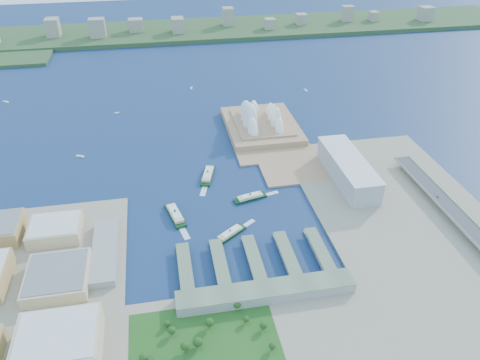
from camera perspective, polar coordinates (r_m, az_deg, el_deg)
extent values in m
plane|color=#0F2548|center=(635.94, -0.98, -5.63)|extent=(3000.00, 3000.00, 0.00)
cube|color=gray|center=(576.34, -25.10, -14.20)|extent=(220.00, 390.00, 3.00)
cube|color=gray|center=(490.01, 3.51, -20.55)|extent=(720.00, 180.00, 3.00)
cube|color=gray|center=(673.31, 20.46, -5.42)|extent=(240.00, 500.00, 3.00)
cube|color=#9F7857|center=(869.82, 3.10, 5.74)|extent=(135.00, 220.00, 3.00)
cube|color=#2D4926|center=(1525.52, -7.59, 17.57)|extent=(2200.00, 260.00, 12.00)
cube|color=#96969B|center=(737.61, 13.01, 1.29)|extent=(45.00, 155.00, 35.00)
cube|color=gray|center=(533.97, 3.20, -13.49)|extent=(200.00, 28.00, 12.00)
imported|color=slate|center=(722.15, 22.95, -1.88)|extent=(1.74, 4.27, 1.24)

